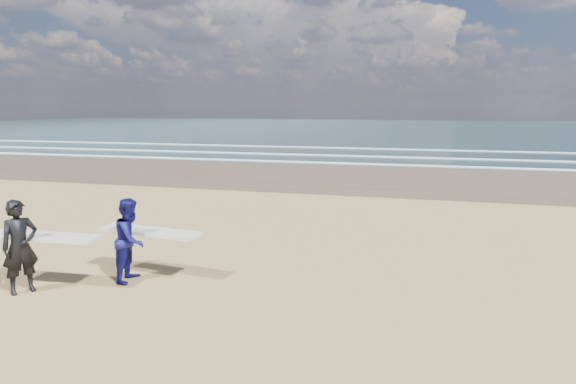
% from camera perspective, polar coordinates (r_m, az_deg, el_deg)
% --- Properties ---
extents(ocean, '(220.00, 100.00, 0.02)m').
position_cam_1_polar(ocean, '(80.42, 25.79, 6.17)').
color(ocean, '#183136').
rests_on(ocean, ground).
extents(surfer_near, '(2.23, 1.07, 1.73)m').
position_cam_1_polar(surfer_near, '(10.57, -27.33, -5.27)').
color(surfer_near, black).
rests_on(surfer_near, ground).
extents(surfer_far, '(2.25, 1.17, 1.64)m').
position_cam_1_polar(surfer_far, '(10.52, -16.88, -4.99)').
color(surfer_far, '#0E0E51').
rests_on(surfer_far, ground).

